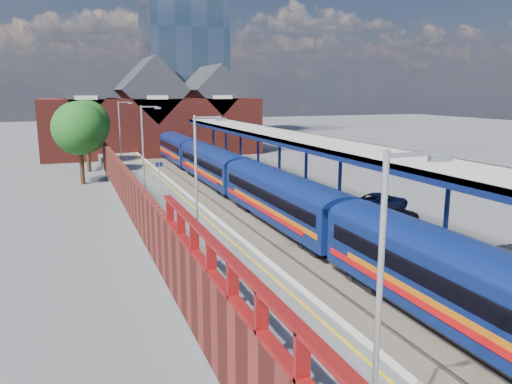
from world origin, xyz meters
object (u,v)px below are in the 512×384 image
lamp_post_a (385,307)px  parked_car_dark (394,216)px  train (242,177)px  lamp_post_b (199,183)px  parked_car_blue (380,202)px  lamp_post_c (145,147)px  platform_sign (159,172)px  lamp_post_d (121,131)px

lamp_post_a → parked_car_dark: lamp_post_a is taller
train → lamp_post_a: bearing=-104.4°
lamp_post_a → lamp_post_b: size_ratio=1.00×
lamp_post_a → parked_car_dark: 21.76m
train → parked_car_blue: bearing=-57.7°
lamp_post_c → parked_car_blue: lamp_post_c is taller
train → platform_sign: bearing=167.2°
lamp_post_c → lamp_post_a: bearing=-90.0°
lamp_post_b → lamp_post_c: (0.00, 16.00, 0.00)m
train → parked_car_blue: size_ratio=14.35×
lamp_post_b → parked_car_dark: size_ratio=1.79×
parked_car_dark → train: bearing=0.1°
lamp_post_b → parked_car_blue: 15.98m
lamp_post_b → platform_sign: (1.36, 18.00, -2.30)m
lamp_post_c → parked_car_blue: (14.24, -9.57, -3.35)m
parked_car_blue → lamp_post_d: bearing=8.0°
lamp_post_b → lamp_post_d: size_ratio=1.00×
parked_car_dark → lamp_post_b: bearing=82.9°
lamp_post_d → platform_sign: (1.36, -14.00, -2.30)m
platform_sign → parked_car_dark: size_ratio=0.64×
parked_car_dark → parked_car_blue: 3.53m
train → lamp_post_a: lamp_post_a is taller
train → lamp_post_b: bearing=-115.4°
lamp_post_d → parked_car_dark: bearing=-65.8°
lamp_post_b → lamp_post_a: bearing=-90.0°
lamp_post_b → platform_sign: lamp_post_b is taller
lamp_post_b → lamp_post_d: bearing=90.0°
train → lamp_post_b: (-7.86, -16.52, 2.87)m
platform_sign → parked_car_dark: (11.60, -14.86, -1.12)m
train → lamp_post_a: (-7.86, -30.52, 2.87)m
parked_car_dark → parked_car_blue: bearing=-42.0°
train → lamp_post_b: 18.52m
lamp_post_c → lamp_post_d: same height
lamp_post_a → lamp_post_d: (0.00, 46.00, 0.00)m
platform_sign → lamp_post_d: bearing=95.6°
lamp_post_a → parked_car_blue: 25.13m
lamp_post_d → parked_car_dark: lamp_post_d is taller
lamp_post_c → parked_car_dark: size_ratio=1.79×
train → lamp_post_d: lamp_post_d is taller
platform_sign → parked_car_blue: bearing=-41.9°
lamp_post_d → platform_sign: lamp_post_d is taller
platform_sign → lamp_post_b: bearing=-94.3°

